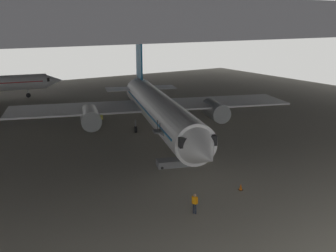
% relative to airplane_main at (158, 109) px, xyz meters
% --- Properties ---
extents(ground_plane, '(110.00, 110.00, 0.00)m').
position_rel_airplane_main_xyz_m(ground_plane, '(1.51, 1.20, -3.64)').
color(ground_plane, gray).
extents(hangar_structure, '(121.00, 99.00, 15.45)m').
position_rel_airplane_main_xyz_m(hangar_structure, '(1.45, 14.97, 11.18)').
color(hangar_structure, '#4C4F54').
rests_on(hangar_structure, ground_plane).
extents(airplane_main, '(39.14, 39.52, 12.50)m').
position_rel_airplane_main_xyz_m(airplane_main, '(0.00, 0.00, 0.00)').
color(airplane_main, white).
rests_on(airplane_main, ground_plane).
extents(boarding_stairs, '(4.63, 2.70, 4.87)m').
position_rel_airplane_main_xyz_m(boarding_stairs, '(-4.11, -10.41, -2.89)').
color(boarding_stairs, slate).
rests_on(boarding_stairs, ground_plane).
extents(crew_worker_near_nose, '(0.36, 0.50, 1.69)m').
position_rel_airplane_main_xyz_m(crew_worker_near_nose, '(-8.65, -20.21, -2.68)').
color(crew_worker_near_nose, '#232838').
rests_on(crew_worker_near_nose, ground_plane).
extents(crew_worker_by_stairs, '(0.50, 0.36, 1.74)m').
position_rel_airplane_main_xyz_m(crew_worker_by_stairs, '(-1.69, -8.15, -2.64)').
color(crew_worker_by_stairs, '#232838').
rests_on(crew_worker_by_stairs, ground_plane).
extents(traffic_cone_orange, '(0.36, 0.36, 0.60)m').
position_rel_airplane_main_xyz_m(traffic_cone_orange, '(-2.51, -18.75, -3.35)').
color(traffic_cone_orange, black).
rests_on(traffic_cone_orange, ground_plane).
extents(baggage_tug, '(1.50, 2.32, 0.90)m').
position_rel_airplane_main_xyz_m(baggage_tug, '(-3.50, 12.64, -3.12)').
color(baggage_tug, yellow).
rests_on(baggage_tug, ground_plane).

